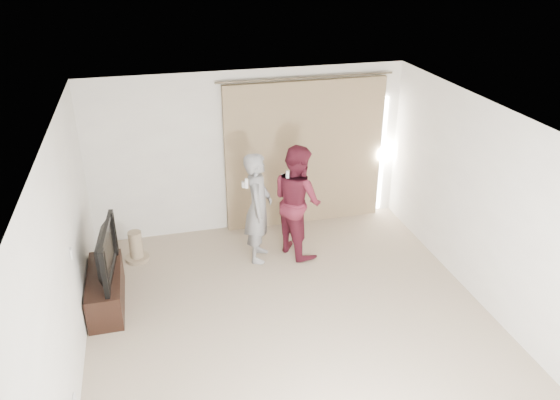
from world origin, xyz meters
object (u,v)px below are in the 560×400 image
(person_woman, at_px, (297,200))
(tv, at_px, (100,253))
(tv_console, at_px, (106,290))
(person_man, at_px, (258,208))

(person_woman, bearing_deg, tv, -165.66)
(tv_console, height_order, tv, tv)
(tv, bearing_deg, person_man, -68.48)
(tv, bearing_deg, person_woman, -71.08)
(tv, xyz_separation_m, person_woman, (2.78, 0.71, 0.07))
(tv, distance_m, person_woman, 2.87)
(person_man, relative_size, person_woman, 0.97)
(person_woman, bearing_deg, person_man, -175.51)
(person_woman, bearing_deg, tv_console, -165.66)
(tv, xyz_separation_m, person_man, (2.18, 0.66, 0.05))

